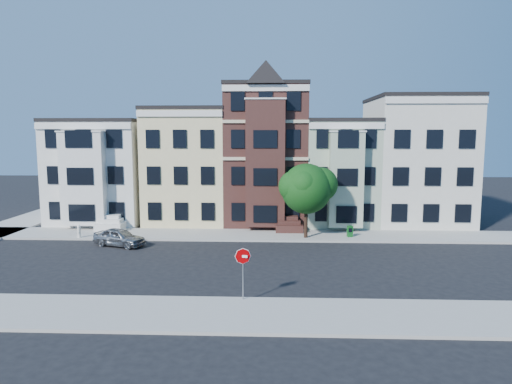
{
  "coord_description": "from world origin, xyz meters",
  "views": [
    {
      "loc": [
        0.72,
        -27.18,
        7.95
      ],
      "look_at": [
        -0.47,
        2.51,
        4.2
      ],
      "focal_mm": 32.0,
      "sensor_mm": 36.0,
      "label": 1
    }
  ],
  "objects_px": {
    "street_tree": "(306,192)",
    "stop_sign": "(243,271)",
    "newspaper_box": "(350,231)",
    "fire_hydrant": "(79,233)",
    "parked_car": "(119,237)"
  },
  "relations": [
    {
      "from": "parked_car",
      "to": "fire_hydrant",
      "type": "distance_m",
      "value": 4.23
    },
    {
      "from": "street_tree",
      "to": "fire_hydrant",
      "type": "height_order",
      "value": "street_tree"
    },
    {
      "from": "street_tree",
      "to": "newspaper_box",
      "type": "height_order",
      "value": "street_tree"
    },
    {
      "from": "stop_sign",
      "to": "fire_hydrant",
      "type": "bearing_deg",
      "value": 148.95
    },
    {
      "from": "stop_sign",
      "to": "newspaper_box",
      "type": "bearing_deg",
      "value": 74.18
    },
    {
      "from": "fire_hydrant",
      "to": "stop_sign",
      "type": "relative_size",
      "value": 0.28
    },
    {
      "from": "street_tree",
      "to": "fire_hydrant",
      "type": "distance_m",
      "value": 17.56
    },
    {
      "from": "street_tree",
      "to": "stop_sign",
      "type": "xyz_separation_m",
      "value": [
        -3.88,
        -13.3,
        -2.08
      ]
    },
    {
      "from": "parked_car",
      "to": "stop_sign",
      "type": "bearing_deg",
      "value": -118.43
    },
    {
      "from": "parked_car",
      "to": "newspaper_box",
      "type": "xyz_separation_m",
      "value": [
        16.91,
        3.02,
        -0.07
      ]
    },
    {
      "from": "parked_car",
      "to": "stop_sign",
      "type": "distance_m",
      "value": 14.39
    },
    {
      "from": "street_tree",
      "to": "newspaper_box",
      "type": "xyz_separation_m",
      "value": [
        3.41,
        0.4,
        -3.06
      ]
    },
    {
      "from": "street_tree",
      "to": "newspaper_box",
      "type": "bearing_deg",
      "value": 6.65
    },
    {
      "from": "fire_hydrant",
      "to": "stop_sign",
      "type": "distance_m",
      "value": 18.41
    },
    {
      "from": "parked_car",
      "to": "fire_hydrant",
      "type": "relative_size",
      "value": 4.92
    }
  ]
}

